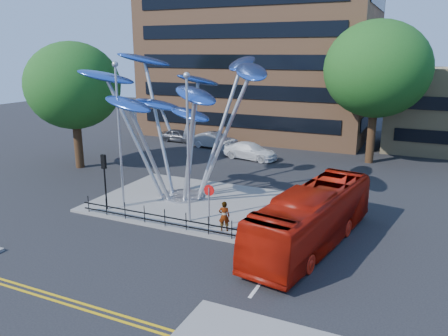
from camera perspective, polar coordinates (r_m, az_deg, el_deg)
The scene contains 18 objects.
ground at distance 23.12m, azimuth -9.27°, elevation -9.44°, with size 120.00×120.00×0.00m, color black.
traffic_island at distance 28.32m, azimuth -4.19°, elevation -4.47°, with size 12.00×9.00×0.15m, color slate.
double_yellow_near at distance 19.05m, azimuth -19.74°, elevation -15.82°, with size 40.00×0.12×0.01m, color gold.
double_yellow_far at distance 18.87m, azimuth -20.40°, elevation -16.20°, with size 40.00×0.12×0.01m, color gold.
brick_tower at distance 52.80m, azimuth 5.00°, elevation 20.91°, with size 25.00×15.00×30.00m, color #966441.
tree_right at distance 39.55m, azimuth 19.35°, elevation 12.05°, with size 8.80×8.80×12.11m.
tree_left at distance 37.84m, azimuth -19.10°, elevation 10.09°, with size 7.60×7.60×10.32m.
leaf_sculpture at distance 27.96m, azimuth -5.72°, elevation 9.54°, with size 12.72×9.54×9.51m.
street_lamp_left at distance 26.91m, azimuth -13.59°, elevation 5.74°, with size 0.36×0.36×8.80m.
street_lamp_right at distance 23.77m, azimuth -4.75°, elevation 4.29°, with size 0.36×0.36×8.30m.
traffic_light_island at distance 27.02m, azimuth -15.37°, elevation -0.30°, with size 0.28×0.18×3.42m.
no_entry_sign_island at distance 23.51m, azimuth -1.96°, elevation -4.06°, with size 0.60×0.10×2.45m.
pedestrian_railing_front at distance 24.72m, azimuth -9.06°, elevation -6.39°, with size 10.00×0.06×1.00m.
red_bus at distance 22.31m, azimuth 11.46°, elevation -6.34°, with size 2.50×10.66×2.97m, color #A21407.
pedestrian at distance 23.42m, azimuth 0.03°, elevation -6.31°, with size 0.61×0.40×1.67m, color gray.
parked_car_left at distance 47.66m, azimuth -5.99°, elevation 4.24°, with size 1.61×4.01×1.37m, color #414349.
parked_car_mid at distance 44.26m, azimuth -1.24°, elevation 3.63°, with size 1.67×4.79×1.58m, color #9A9DA1.
parked_car_right at distance 39.75m, azimuth 3.48°, elevation 2.23°, with size 2.07×5.10×1.48m, color silver.
Camera 1 is at (12.04, -17.32, 9.47)m, focal length 35.00 mm.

